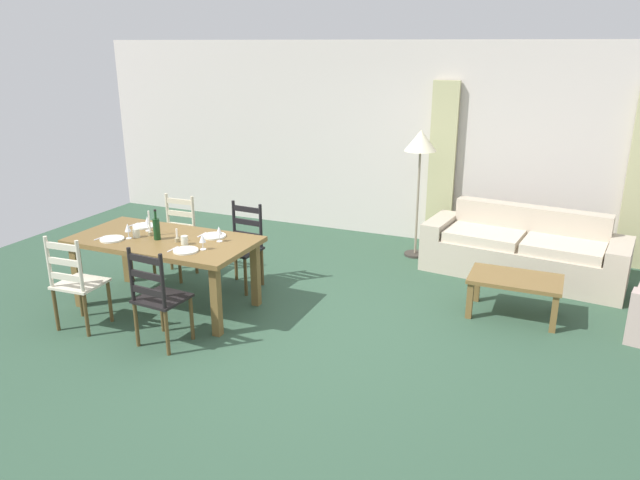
{
  "coord_description": "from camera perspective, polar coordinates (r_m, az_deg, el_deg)",
  "views": [
    {
      "loc": [
        2.26,
        -4.8,
        2.66
      ],
      "look_at": [
        -0.03,
        0.53,
        0.75
      ],
      "focal_mm": 33.71,
      "sensor_mm": 36.0,
      "label": 1
    }
  ],
  "objects": [
    {
      "name": "dining_table",
      "position": [
        6.4,
        -14.57,
        -0.58
      ],
      "size": [
        1.9,
        0.96,
        0.75
      ],
      "color": "brown",
      "rests_on": "ground_plane"
    },
    {
      "name": "dining_chair_near_right",
      "position": [
        5.63,
        -15.13,
        -5.28
      ],
      "size": [
        0.45,
        0.43,
        0.96
      ],
      "color": "black",
      "rests_on": "ground_plane"
    },
    {
      "name": "fork_far_right",
      "position": [
        6.39,
        -11.14,
        0.5
      ],
      "size": [
        0.02,
        0.17,
        0.01
      ],
      "primitive_type": "cube",
      "rotation": [
        0.0,
        0.0,
        0.03
      ],
      "color": "silver",
      "rests_on": "dining_table"
    },
    {
      "name": "dining_chair_far_left",
      "position": [
        7.3,
        -13.5,
        0.31
      ],
      "size": [
        0.43,
        0.41,
        0.96
      ],
      "color": "beige",
      "rests_on": "ground_plane"
    },
    {
      "name": "couch",
      "position": [
        7.54,
        18.76,
        -1.09
      ],
      "size": [
        2.36,
        1.07,
        0.8
      ],
      "color": "#BAAC96",
      "rests_on": "ground_plane"
    },
    {
      "name": "coffee_cup_secondary",
      "position": [
        6.47,
        -17.05,
        0.63
      ],
      "size": [
        0.07,
        0.07,
        0.09
      ],
      "primitive_type": "cylinder",
      "color": "beige",
      "rests_on": "dining_table"
    },
    {
      "name": "wine_glass_far_left",
      "position": [
        6.63,
        -16.07,
        1.75
      ],
      "size": [
        0.06,
        0.06,
        0.16
      ],
      "color": "white",
      "rests_on": "dining_table"
    },
    {
      "name": "dinner_plate_near_left",
      "position": [
        6.47,
        -19.14,
        0.09
      ],
      "size": [
        0.24,
        0.24,
        0.02
      ],
      "primitive_type": "cylinder",
      "color": "white",
      "rests_on": "dining_table"
    },
    {
      "name": "curtain_panel_left",
      "position": [
        8.28,
        11.5,
        7.01
      ],
      "size": [
        0.35,
        0.08,
        2.2
      ],
      "primitive_type": "cube",
      "color": "tan",
      "rests_on": "ground_plane"
    },
    {
      "name": "wine_bottle",
      "position": [
        6.31,
        -15.26,
        1.07
      ],
      "size": [
        0.07,
        0.07,
        0.32
      ],
      "color": "#143819",
      "rests_on": "dining_table"
    },
    {
      "name": "coffee_table",
      "position": [
        6.37,
        18.04,
        -3.93
      ],
      "size": [
        0.9,
        0.56,
        0.42
      ],
      "color": "brown",
      "rests_on": "ground_plane"
    },
    {
      "name": "wine_glass_near_right",
      "position": [
        5.9,
        -11.1,
        0.12
      ],
      "size": [
        0.06,
        0.06,
        0.16
      ],
      "color": "white",
      "rests_on": "dining_table"
    },
    {
      "name": "dinner_plate_far_left",
      "position": [
        6.82,
        -16.37,
        1.29
      ],
      "size": [
        0.24,
        0.24,
        0.02
      ],
      "primitive_type": "cylinder",
      "color": "white",
      "rests_on": "dining_table"
    },
    {
      "name": "coffee_cup_primary",
      "position": [
        6.11,
        -12.75,
        -0.02
      ],
      "size": [
        0.07,
        0.07,
        0.09
      ],
      "primitive_type": "cylinder",
      "color": "beige",
      "rests_on": "dining_table"
    },
    {
      "name": "fork_near_right",
      "position": [
        6.0,
        -13.79,
        -0.85
      ],
      "size": [
        0.02,
        0.17,
        0.01
      ],
      "primitive_type": "cube",
      "rotation": [
        0.0,
        0.0,
        -0.0
      ],
      "color": "silver",
      "rests_on": "dining_table"
    },
    {
      "name": "dinner_plate_far_right",
      "position": [
        6.3,
        -10.01,
        0.39
      ],
      "size": [
        0.24,
        0.24,
        0.02
      ],
      "primitive_type": "cylinder",
      "color": "white",
      "rests_on": "dining_table"
    },
    {
      "name": "ground_plane",
      "position": [
        5.94,
        -1.79,
        -8.48
      ],
      "size": [
        9.6,
        9.6,
        0.02
      ],
      "primitive_type": "cube",
      "color": "#304E3A"
    },
    {
      "name": "fork_near_left",
      "position": [
        6.57,
        -20.11,
        0.2
      ],
      "size": [
        0.02,
        0.17,
        0.01
      ],
      "primitive_type": "cube",
      "rotation": [
        0.0,
        0.0,
        -0.05
      ],
      "color": "silver",
      "rests_on": "dining_table"
    },
    {
      "name": "fork_far_left",
      "position": [
        6.92,
        -17.33,
        1.38
      ],
      "size": [
        0.02,
        0.17,
        0.01
      ],
      "primitive_type": "cube",
      "rotation": [
        0.0,
        0.0,
        -0.02
      ],
      "color": "silver",
      "rests_on": "dining_table"
    },
    {
      "name": "dining_chair_far_right",
      "position": [
        6.82,
        -7.39,
        -0.59
      ],
      "size": [
        0.44,
        0.43,
        0.96
      ],
      "color": "black",
      "rests_on": "ground_plane"
    },
    {
      "name": "dinner_plate_near_right",
      "position": [
        5.92,
        -12.63,
        -0.98
      ],
      "size": [
        0.24,
        0.24,
        0.02
      ],
      "primitive_type": "cylinder",
      "color": "white",
      "rests_on": "dining_table"
    },
    {
      "name": "candle_short",
      "position": [
        6.21,
        -13.41,
        0.15
      ],
      "size": [
        0.05,
        0.05,
        0.14
      ],
      "color": "#998C66",
      "rests_on": "dining_table"
    },
    {
      "name": "standing_lamp",
      "position": [
        7.65,
        9.51,
        8.57
      ],
      "size": [
        0.4,
        0.4,
        1.64
      ],
      "color": "#332D28",
      "rests_on": "ground_plane"
    },
    {
      "name": "wine_glass_near_left",
      "position": [
        6.43,
        -17.78,
        1.08
      ],
      "size": [
        0.06,
        0.06,
        0.16
      ],
      "color": "white",
      "rests_on": "dining_table"
    },
    {
      "name": "dining_chair_near_left",
      "position": [
        6.21,
        -22.15,
        -3.78
      ],
      "size": [
        0.44,
        0.42,
        0.96
      ],
      "color": "beige",
      "rests_on": "ground_plane"
    },
    {
      "name": "wall_far",
      "position": [
        8.52,
        7.65,
        9.22
      ],
      "size": [
        9.6,
        0.16,
        2.7
      ],
      "primitive_type": "cube",
      "color": "beige",
      "rests_on": "ground_plane"
    },
    {
      "name": "candle_tall",
      "position": [
        6.47,
        -15.84,
        1.05
      ],
      "size": [
        0.05,
        0.05,
        0.27
      ],
      "color": "#998C66",
      "rests_on": "dining_table"
    },
    {
      "name": "wine_glass_far_right",
      "position": [
        6.11,
        -9.57,
        0.85
      ],
      "size": [
        0.06,
        0.06,
        0.16
      ],
      "color": "white",
      "rests_on": "dining_table"
    }
  ]
}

